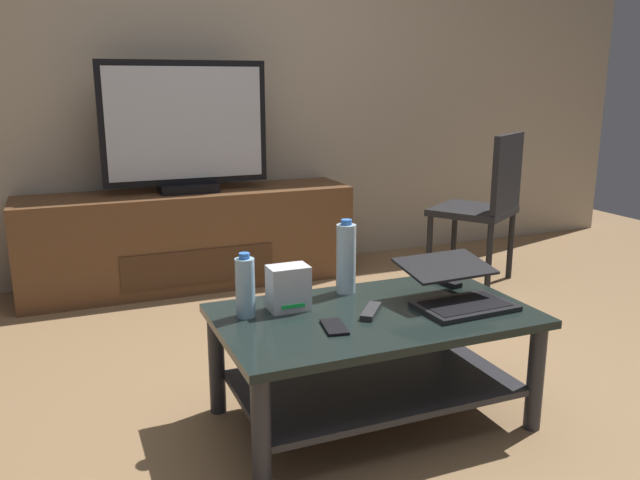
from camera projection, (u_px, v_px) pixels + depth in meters
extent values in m
plane|color=olive|center=(370.00, 417.00, 2.41)|extent=(7.68, 7.68, 0.00)
cube|color=#B2A38C|center=(216.00, 52.00, 4.04)|extent=(6.40, 0.12, 2.80)
cube|color=black|center=(373.00, 316.00, 2.29)|extent=(1.11, 0.65, 0.03)
cube|color=#2D2D33|center=(372.00, 383.00, 2.35)|extent=(0.98, 0.57, 0.02)
cylinder|color=#2D2D33|center=(261.00, 437.00, 1.90)|extent=(0.06, 0.06, 0.39)
cylinder|color=#2D2D33|center=(535.00, 378.00, 2.28)|extent=(0.06, 0.06, 0.39)
cylinder|color=#2D2D33|center=(217.00, 363.00, 2.40)|extent=(0.06, 0.06, 0.39)
cylinder|color=#2D2D33|center=(448.00, 325.00, 2.78)|extent=(0.06, 0.06, 0.39)
cube|color=brown|center=(190.00, 239.00, 3.91)|extent=(1.97, 0.46, 0.58)
cube|color=#432A18|center=(199.00, 267.00, 3.73)|extent=(0.89, 0.01, 0.20)
cube|color=black|center=(188.00, 188.00, 3.82)|extent=(0.34, 0.20, 0.05)
cube|color=black|center=(185.00, 123.00, 3.73)|extent=(0.96, 0.04, 0.71)
cube|color=#B2B7C1|center=(186.00, 123.00, 3.71)|extent=(0.90, 0.01, 0.64)
cube|color=black|center=(472.00, 211.00, 3.95)|extent=(0.61, 0.61, 0.04)
cube|color=black|center=(507.00, 175.00, 3.78)|extent=(0.37, 0.26, 0.48)
cylinder|color=black|center=(454.00, 238.00, 4.26)|extent=(0.04, 0.04, 0.43)
cylinder|color=black|center=(429.00, 249.00, 3.96)|extent=(0.04, 0.04, 0.43)
cylinder|color=black|center=(510.00, 246.00, 4.05)|extent=(0.04, 0.04, 0.43)
cylinder|color=black|center=(489.00, 259.00, 3.75)|extent=(0.04, 0.04, 0.43)
cube|color=black|center=(465.00, 306.00, 2.32)|extent=(0.35, 0.23, 0.02)
cube|color=black|center=(465.00, 304.00, 2.32)|extent=(0.31, 0.18, 0.00)
cube|color=black|center=(445.00, 266.00, 2.40)|extent=(0.35, 0.23, 0.05)
cube|color=#3F8CD8|center=(446.00, 266.00, 2.40)|extent=(0.31, 0.20, 0.04)
cube|color=silver|center=(288.00, 288.00, 2.30)|extent=(0.14, 0.10, 0.16)
cube|color=#19D84C|center=(293.00, 306.00, 2.26)|extent=(0.09, 0.00, 0.01)
cylinder|color=silver|center=(347.00, 259.00, 2.47)|extent=(0.08, 0.08, 0.27)
cylinder|color=blue|center=(347.00, 222.00, 2.44)|extent=(0.04, 0.04, 0.02)
cylinder|color=#99C6E5|center=(245.00, 288.00, 2.22)|extent=(0.07, 0.07, 0.21)
cylinder|color=blue|center=(244.00, 256.00, 2.19)|extent=(0.04, 0.04, 0.02)
cube|color=black|center=(334.00, 327.00, 2.14)|extent=(0.09, 0.15, 0.01)
cube|color=#2D2D30|center=(371.00, 311.00, 2.27)|extent=(0.14, 0.15, 0.02)
cube|color=black|center=(444.00, 281.00, 2.61)|extent=(0.07, 0.17, 0.02)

